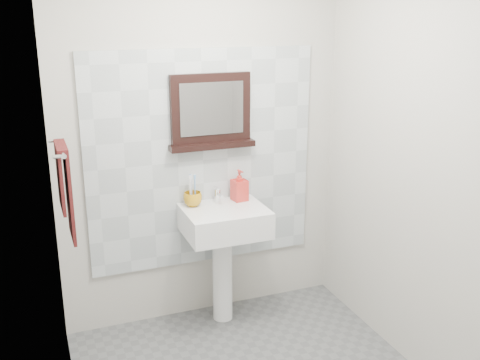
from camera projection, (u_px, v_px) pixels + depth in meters
name	position (u px, v px, depth m)	size (l,w,h in m)	color
back_wall	(202.00, 145.00, 3.84)	(2.00, 0.01, 2.50)	#BBB8B2
front_wall	(400.00, 288.00, 1.88)	(2.00, 0.01, 2.50)	#BBB8B2
left_wall	(63.00, 217.00, 2.51)	(0.01, 2.20, 2.50)	#BBB8B2
right_wall	(427.00, 172.00, 3.20)	(0.01, 2.20, 2.50)	#BBB8B2
splashback	(203.00, 160.00, 3.86)	(1.60, 0.02, 1.50)	silver
pedestal_sink	(224.00, 233.00, 3.83)	(0.55, 0.44, 0.96)	white
toothbrush_cup	(193.00, 199.00, 3.80)	(0.12, 0.12, 0.10)	#C48D17
toothbrushes	(192.00, 189.00, 3.78)	(0.05, 0.04, 0.21)	white
soap_dispenser	(239.00, 185.00, 3.90)	(0.10, 0.10, 0.22)	red
framed_mirror	(211.00, 113.00, 3.75)	(0.59, 0.11, 0.50)	black
towel_bar	(60.00, 148.00, 3.06)	(0.07, 0.40, 0.03)	silver
hand_towel	(65.00, 185.00, 3.12)	(0.06, 0.30, 0.55)	#360F0F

